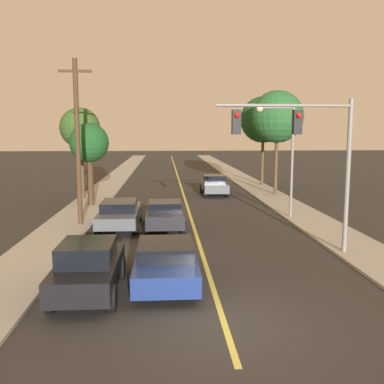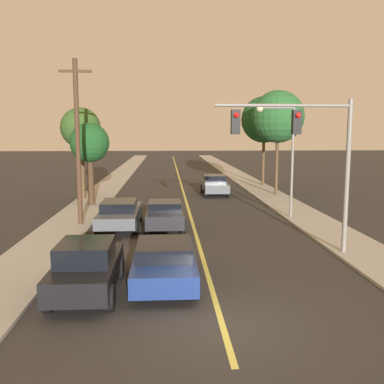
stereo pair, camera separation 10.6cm
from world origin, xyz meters
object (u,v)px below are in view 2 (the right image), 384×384
(car_far_oncoming, at_px, (215,185))
(utility_pole_left, at_px, (78,140))
(tree_right_far, at_px, (278,117))
(streetlamp_right, at_px, (283,144))
(tree_left_near, at_px, (81,129))
(car_outer_lane_front, at_px, (87,267))
(tree_left_far, at_px, (90,144))
(car_near_lane_second, at_px, (165,214))
(tree_right_near, at_px, (264,120))
(car_near_lane_front, at_px, (164,261))
(car_outer_lane_second, at_px, (120,213))
(traffic_signal_mast, at_px, (305,143))

(car_far_oncoming, distance_m, utility_pole_left, 13.60)
(tree_right_far, bearing_deg, car_far_oncoming, 170.96)
(streetlamp_right, relative_size, tree_left_near, 0.96)
(car_outer_lane_front, xyz_separation_m, tree_left_far, (-2.45, 15.11, 3.19))
(utility_pole_left, relative_size, tree_left_far, 1.57)
(car_near_lane_second, distance_m, tree_right_near, 19.33)
(utility_pole_left, bearing_deg, tree_left_far, 94.16)
(car_near_lane_second, bearing_deg, car_near_lane_front, -90.00)
(tree_left_far, relative_size, tree_right_far, 0.68)
(utility_pole_left, bearing_deg, car_outer_lane_second, -13.68)
(utility_pole_left, xyz_separation_m, tree_left_far, (-0.41, 5.70, -0.35))
(car_near_lane_second, height_order, car_far_oncoming, car_far_oncoming)
(traffic_signal_mast, bearing_deg, car_near_lane_second, 137.49)
(traffic_signal_mast, xyz_separation_m, tree_right_far, (3.02, 15.48, 1.52))
(traffic_signal_mast, bearing_deg, tree_right_far, 78.95)
(car_outer_lane_second, distance_m, streetlamp_right, 9.39)
(car_near_lane_front, bearing_deg, utility_pole_left, 116.69)
(streetlamp_right, distance_m, utility_pole_left, 10.71)
(car_near_lane_front, distance_m, car_near_lane_second, 7.52)
(car_far_oncoming, height_order, tree_left_far, tree_left_far)
(utility_pole_left, bearing_deg, tree_right_far, 37.47)
(car_near_lane_front, relative_size, tree_right_far, 0.60)
(tree_left_near, bearing_deg, car_outer_lane_front, -78.89)
(traffic_signal_mast, xyz_separation_m, tree_right_near, (3.37, 21.36, 1.47))
(tree_left_far, bearing_deg, car_outer_lane_front, -80.79)
(car_near_lane_second, height_order, streetlamp_right, streetlamp_right)
(car_near_lane_second, distance_m, car_outer_lane_second, 2.32)
(tree_left_near, bearing_deg, streetlamp_right, -31.09)
(tree_left_far, bearing_deg, streetlamp_right, -22.37)
(car_outer_lane_second, relative_size, car_far_oncoming, 1.26)
(car_near_lane_front, bearing_deg, car_far_oncoming, 78.80)
(tree_left_far, bearing_deg, car_near_lane_front, -71.71)
(tree_left_near, xyz_separation_m, tree_right_near, (14.39, 7.07, 0.83))
(car_outer_lane_front, xyz_separation_m, tree_left_near, (-3.51, 17.87, 4.14))
(tree_right_near, bearing_deg, tree_left_near, -153.84)
(car_outer_lane_front, distance_m, tree_left_near, 18.67)
(streetlamp_right, bearing_deg, car_outer_lane_second, -169.21)
(car_outer_lane_second, xyz_separation_m, tree_left_near, (-3.51, 8.95, 4.22))
(car_near_lane_front, height_order, tree_right_near, tree_right_near)
(utility_pole_left, height_order, tree_right_near, utility_pole_left)
(utility_pole_left, distance_m, tree_right_far, 15.91)
(car_outer_lane_front, height_order, car_outer_lane_second, car_outer_lane_front)
(tree_left_far, height_order, tree_right_far, tree_right_far)
(car_outer_lane_front, bearing_deg, tree_left_far, 99.21)
(car_far_oncoming, bearing_deg, car_near_lane_second, 71.79)
(streetlamp_right, height_order, tree_left_near, tree_left_near)
(car_outer_lane_front, relative_size, tree_left_near, 0.64)
(traffic_signal_mast, distance_m, streetlamp_right, 7.07)
(tree_left_near, bearing_deg, tree_right_near, 26.16)
(tree_right_near, bearing_deg, tree_left_far, -143.61)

